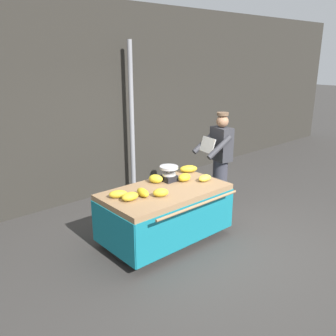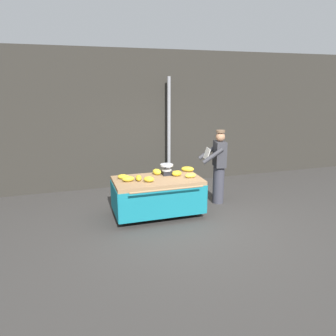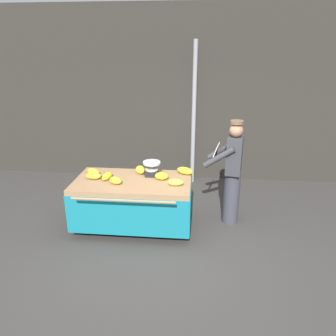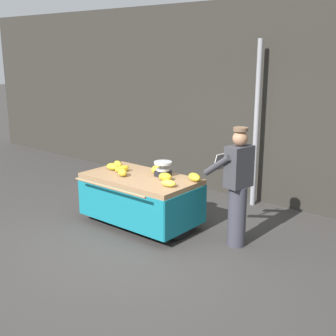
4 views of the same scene
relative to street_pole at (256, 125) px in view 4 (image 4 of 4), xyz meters
name	(u,v)px [view 4 (image 4 of 4)]	position (x,y,z in m)	size (l,w,h in m)	color
ground_plane	(139,246)	(-0.37, -2.61, -1.46)	(60.00, 60.00, 0.00)	#383533
back_wall	(249,102)	(-0.37, 0.36, 0.34)	(16.00, 0.24, 3.60)	#2D2B26
street_pole	(256,125)	(0.00, 0.00, 0.00)	(0.09, 0.09, 2.91)	gray
banana_cart	(141,190)	(-0.89, -2.01, -0.86)	(1.83, 1.21, 0.82)	#93704C
weighing_scale	(163,169)	(-0.62, -1.79, -0.52)	(0.28, 0.28, 0.24)	black
banana_bunch_0	(122,173)	(-1.11, -2.18, -0.58)	(0.14, 0.21, 0.11)	gold
banana_bunch_1	(118,164)	(-1.57, -1.84, -0.59)	(0.12, 0.25, 0.10)	gold
banana_bunch_2	(122,169)	(-1.29, -2.01, -0.59)	(0.12, 0.26, 0.11)	gold
banana_bunch_3	(195,177)	(-0.09, -1.67, -0.58)	(0.15, 0.29, 0.12)	gold
banana_bunch_4	(113,167)	(-1.50, -2.02, -0.59)	(0.16, 0.24, 0.11)	gold
banana_bunch_5	(156,169)	(-0.82, -1.72, -0.58)	(0.15, 0.22, 0.13)	yellow
banana_bunch_6	(169,183)	(-0.21, -2.14, -0.59)	(0.14, 0.23, 0.10)	yellow
banana_bunch_7	(165,177)	(-0.44, -1.94, -0.58)	(0.16, 0.21, 0.12)	gold
vendor_person	(237,187)	(0.66, -1.69, -0.58)	(0.64, 0.59, 1.71)	#383842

